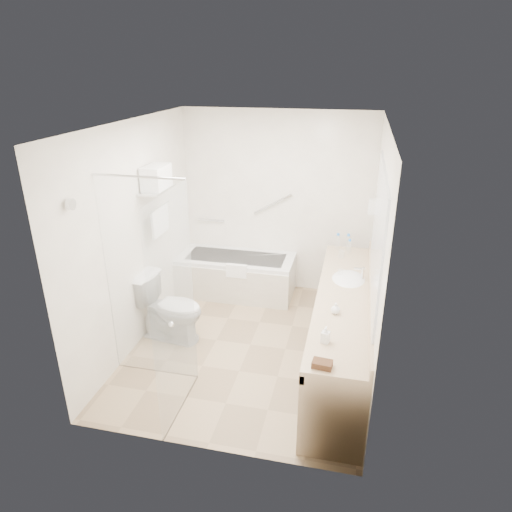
% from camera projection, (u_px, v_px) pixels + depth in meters
% --- Properties ---
extents(floor, '(3.20, 3.20, 0.00)m').
position_uv_depth(floor, '(250.00, 344.00, 5.32)').
color(floor, tan).
rests_on(floor, ground).
extents(ceiling, '(2.60, 3.20, 0.10)m').
position_uv_depth(ceiling, '(249.00, 123.00, 4.35)').
color(ceiling, white).
rests_on(ceiling, wall_back).
extents(wall_back, '(2.60, 0.10, 2.50)m').
position_uv_depth(wall_back, '(277.00, 203.00, 6.27)').
color(wall_back, white).
rests_on(wall_back, ground).
extents(wall_front, '(2.60, 0.10, 2.50)m').
position_uv_depth(wall_front, '(200.00, 322.00, 3.40)').
color(wall_front, white).
rests_on(wall_front, ground).
extents(wall_left, '(0.10, 3.20, 2.50)m').
position_uv_depth(wall_left, '(137.00, 236.00, 5.10)').
color(wall_left, white).
rests_on(wall_left, ground).
extents(wall_right, '(0.10, 3.20, 2.50)m').
position_uv_depth(wall_right, '(376.00, 256.00, 4.57)').
color(wall_right, white).
rests_on(wall_right, ground).
extents(bathtub, '(1.60, 0.73, 0.59)m').
position_uv_depth(bathtub, '(236.00, 275.00, 6.43)').
color(bathtub, silver).
rests_on(bathtub, floor).
extents(grab_bar_short, '(0.40, 0.03, 0.03)m').
position_uv_depth(grab_bar_short, '(211.00, 220.00, 6.55)').
color(grab_bar_short, silver).
rests_on(grab_bar_short, wall_back).
extents(grab_bar_long, '(0.53, 0.03, 0.33)m').
position_uv_depth(grab_bar_long, '(273.00, 204.00, 6.24)').
color(grab_bar_long, silver).
rests_on(grab_bar_long, wall_back).
extents(shower_enclosure, '(0.96, 0.91, 2.11)m').
position_uv_depth(shower_enclosure, '(160.00, 294.00, 4.20)').
color(shower_enclosure, silver).
rests_on(shower_enclosure, floor).
extents(towel_shelf, '(0.24, 0.55, 0.81)m').
position_uv_depth(towel_shelf, '(157.00, 185.00, 5.19)').
color(towel_shelf, silver).
rests_on(towel_shelf, wall_left).
extents(vanity_counter, '(0.55, 2.70, 0.95)m').
position_uv_depth(vanity_counter, '(343.00, 313.00, 4.73)').
color(vanity_counter, tan).
rests_on(vanity_counter, floor).
extents(sink, '(0.40, 0.52, 0.14)m').
position_uv_depth(sink, '(348.00, 281.00, 5.01)').
color(sink, silver).
rests_on(sink, vanity_counter).
extents(faucet, '(0.03, 0.03, 0.14)m').
position_uv_depth(faucet, '(363.00, 273.00, 4.94)').
color(faucet, silver).
rests_on(faucet, vanity_counter).
extents(mirror, '(0.02, 2.00, 1.20)m').
position_uv_depth(mirror, '(378.00, 232.00, 4.32)').
color(mirror, silver).
rests_on(mirror, wall_right).
extents(hairdryer_unit, '(0.08, 0.10, 0.18)m').
position_uv_depth(hairdryer_unit, '(372.00, 207.00, 5.44)').
color(hairdryer_unit, silver).
rests_on(hairdryer_unit, wall_right).
extents(toilet, '(0.85, 0.55, 0.78)m').
position_uv_depth(toilet, '(170.00, 308.00, 5.32)').
color(toilet, silver).
rests_on(toilet, floor).
extents(amenity_basket, '(0.16, 0.12, 0.05)m').
position_uv_depth(amenity_basket, '(322.00, 364.00, 3.54)').
color(amenity_basket, '#49281A').
rests_on(amenity_basket, vanity_counter).
extents(soap_bottle_a, '(0.10, 0.16, 0.07)m').
position_uv_depth(soap_bottle_a, '(325.00, 339.00, 3.85)').
color(soap_bottle_a, silver).
rests_on(soap_bottle_a, vanity_counter).
extents(soap_bottle_b, '(0.09, 0.12, 0.09)m').
position_uv_depth(soap_bottle_b, '(335.00, 309.00, 4.29)').
color(soap_bottle_b, silver).
rests_on(soap_bottle_b, vanity_counter).
extents(water_bottle_left, '(0.07, 0.07, 0.21)m').
position_uv_depth(water_bottle_left, '(348.00, 243.00, 5.73)').
color(water_bottle_left, silver).
rests_on(water_bottle_left, vanity_counter).
extents(water_bottle_mid, '(0.06, 0.06, 0.19)m').
position_uv_depth(water_bottle_mid, '(349.00, 247.00, 5.62)').
color(water_bottle_mid, silver).
rests_on(water_bottle_mid, vanity_counter).
extents(water_bottle_right, '(0.06, 0.06, 0.21)m').
position_uv_depth(water_bottle_right, '(338.00, 242.00, 5.76)').
color(water_bottle_right, silver).
rests_on(water_bottle_right, vanity_counter).
extents(drinking_glass_near, '(0.08, 0.08, 0.09)m').
position_uv_depth(drinking_glass_near, '(341.00, 254.00, 5.52)').
color(drinking_glass_near, silver).
rests_on(drinking_glass_near, vanity_counter).
extents(drinking_glass_far, '(0.07, 0.07, 0.08)m').
position_uv_depth(drinking_glass_far, '(340.00, 273.00, 5.04)').
color(drinking_glass_far, silver).
rests_on(drinking_glass_far, vanity_counter).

